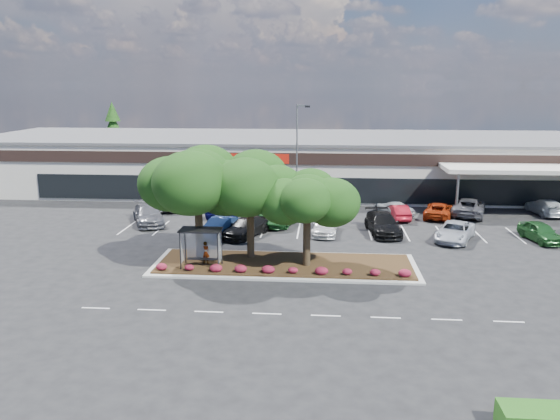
{
  "coord_description": "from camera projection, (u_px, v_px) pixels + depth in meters",
  "views": [
    {
      "loc": [
        0.54,
        -31.49,
        12.11
      ],
      "look_at": [
        -2.81,
        9.99,
        2.6
      ],
      "focal_mm": 35.0,
      "sensor_mm": 36.0,
      "label": 1
    }
  ],
  "objects": [
    {
      "name": "car_0",
      "position": [
        148.0,
        214.0,
        48.82
      ],
      "size": [
        4.55,
        6.28,
        1.69
      ],
      "primitive_type": "imported",
      "rotation": [
        0.0,
        0.0,
        0.42
      ],
      "color": "#595A61",
      "rests_on": "ground"
    },
    {
      "name": "car_10",
      "position": [
        228.0,
        207.0,
        51.84
      ],
      "size": [
        3.67,
        6.28,
        1.64
      ],
      "primitive_type": "imported",
      "rotation": [
        0.0,
        0.0,
        2.97
      ],
      "color": "navy",
      "rests_on": "ground"
    },
    {
      "name": "car_1",
      "position": [
        220.0,
        227.0,
        44.7
      ],
      "size": [
        3.23,
        5.01,
        1.56
      ],
      "primitive_type": "imported",
      "rotation": [
        0.0,
        0.0,
        -0.37
      ],
      "color": "navy",
      "rests_on": "ground"
    },
    {
      "name": "bus_shelter",
      "position": [
        201.0,
        237.0,
        36.28
      ],
      "size": [
        2.75,
        1.55,
        2.59
      ],
      "color": "black",
      "rests_on": "landscape_island"
    },
    {
      "name": "person_waiting",
      "position": [
        206.0,
        252.0,
        37.09
      ],
      "size": [
        0.64,
        0.5,
        1.56
      ],
      "primitive_type": "imported",
      "rotation": [
        0.0,
        0.0,
        2.9
      ],
      "color": "#594C47",
      "rests_on": "landscape_island"
    },
    {
      "name": "car_8",
      "position": [
        540.0,
        232.0,
        43.32
      ],
      "size": [
        2.68,
        4.75,
        1.53
      ],
      "primitive_type": "imported",
      "rotation": [
        0.0,
        0.0,
        0.2
      ],
      "color": "#1E5021",
      "rests_on": "ground"
    },
    {
      "name": "car_5",
      "position": [
        383.0,
        224.0,
        45.56
      ],
      "size": [
        3.0,
        6.07,
        1.7
      ],
      "primitive_type": "imported",
      "rotation": [
        0.0,
        0.0,
        0.11
      ],
      "color": "black",
      "rests_on": "ground"
    },
    {
      "name": "car_3",
      "position": [
        279.0,
        215.0,
        48.68
      ],
      "size": [
        4.5,
        6.75,
        1.72
      ],
      "primitive_type": "imported",
      "rotation": [
        0.0,
        0.0,
        -0.29
      ],
      "color": "#1D5423",
      "rests_on": "ground"
    },
    {
      "name": "car_13",
      "position": [
        394.0,
        208.0,
        52.09
      ],
      "size": [
        3.8,
        5.22,
        1.32
      ],
      "primitive_type": "imported",
      "rotation": [
        0.0,
        0.0,
        3.52
      ],
      "color": "#A1A8AC",
      "rests_on": "ground"
    },
    {
      "name": "car_12",
      "position": [
        296.0,
        200.0,
        54.76
      ],
      "size": [
        4.23,
        6.38,
        1.72
      ],
      "primitive_type": "imported",
      "rotation": [
        0.0,
        0.0,
        3.48
      ],
      "color": "maroon",
      "rests_on": "ground"
    },
    {
      "name": "car_2",
      "position": [
        246.0,
        227.0,
        44.8
      ],
      "size": [
        4.13,
        5.65,
        1.52
      ],
      "primitive_type": "imported",
      "rotation": [
        0.0,
        0.0,
        -0.43
      ],
      "color": "black",
      "rests_on": "ground"
    },
    {
      "name": "island_tree_east",
      "position": [
        307.0,
        218.0,
        36.2
      ],
      "size": [
        5.8,
        5.8,
        6.5
      ],
      "primitive_type": null,
      "color": "#183B10",
      "rests_on": "landscape_island"
    },
    {
      "name": "car_6",
      "position": [
        455.0,
        232.0,
        43.51
      ],
      "size": [
        4.42,
        5.85,
        1.48
      ],
      "primitive_type": "imported",
      "rotation": [
        0.0,
        0.0,
        -0.42
      ],
      "color": "silver",
      "rests_on": "ground"
    },
    {
      "name": "conifer_north_west",
      "position": [
        114.0,
        136.0,
        79.28
      ],
      "size": [
        4.4,
        4.4,
        10.0
      ],
      "primitive_type": "cone",
      "color": "#183B10",
      "rests_on": "ground"
    },
    {
      "name": "car_9",
      "position": [
        171.0,
        203.0,
        54.49
      ],
      "size": [
        2.48,
        5.1,
        1.4
      ],
      "primitive_type": "imported",
      "rotation": [
        0.0,
        0.0,
        3.11
      ],
      "color": "#4D4F54",
      "rests_on": "ground"
    },
    {
      "name": "lane_markings",
      "position": [
        314.0,
        241.0,
        43.48
      ],
      "size": [
        33.12,
        20.06,
        0.01
      ],
      "color": "silver",
      "rests_on": "ground"
    },
    {
      "name": "car_15",
      "position": [
        439.0,
        210.0,
        51.08
      ],
      "size": [
        3.75,
        5.6,
        1.43
      ],
      "primitive_type": "imported",
      "rotation": [
        0.0,
        0.0,
        2.85
      ],
      "color": "#9D2C0D",
      "rests_on": "ground"
    },
    {
      "name": "car_17",
      "position": [
        545.0,
        207.0,
        52.33
      ],
      "size": [
        2.62,
        5.39,
        1.51
      ],
      "primitive_type": "imported",
      "rotation": [
        0.0,
        0.0,
        3.24
      ],
      "color": "silver",
      "rests_on": "ground"
    },
    {
      "name": "ground",
      "position": [
        313.0,
        288.0,
        33.34
      ],
      "size": [
        160.0,
        160.0,
        0.0
      ],
      "primitive_type": "plane",
      "color": "black",
      "rests_on": "ground"
    },
    {
      "name": "light_pole",
      "position": [
        298.0,
        167.0,
        51.46
      ],
      "size": [
        1.43,
        0.59,
        10.45
      ],
      "rotation": [
        0.0,
        0.0,
        0.17
      ],
      "color": "#ABAAA5",
      "rests_on": "ground"
    },
    {
      "name": "car_4",
      "position": [
        325.0,
        225.0,
        45.55
      ],
      "size": [
        2.34,
        5.0,
        1.41
      ],
      "primitive_type": "imported",
      "rotation": [
        0.0,
        0.0,
        -0.08
      ],
      "color": "silver",
      "rests_on": "ground"
    },
    {
      "name": "shrub_row",
      "position": [
        282.0,
        269.0,
        35.23
      ],
      "size": [
        17.0,
        0.8,
        0.5
      ],
      "primitive_type": null,
      "color": "maroon",
      "rests_on": "landscape_island"
    },
    {
      "name": "car_14",
      "position": [
        399.0,
        212.0,
        50.5
      ],
      "size": [
        1.9,
        4.31,
        1.37
      ],
      "primitive_type": "imported",
      "rotation": [
        0.0,
        0.0,
        3.25
      ],
      "color": "maroon",
      "rests_on": "ground"
    },
    {
      "name": "landscape_island",
      "position": [
        285.0,
        265.0,
        37.36
      ],
      "size": [
        18.0,
        6.0,
        0.26
      ],
      "color": "#ABAAA5",
      "rests_on": "ground"
    },
    {
      "name": "island_tree_mid",
      "position": [
        250.0,
        206.0,
        37.88
      ],
      "size": [
        6.6,
        6.6,
        7.32
      ],
      "primitive_type": null,
      "color": "#183B10",
      "rests_on": "landscape_island"
    },
    {
      "name": "retail_store",
      "position": [
        320.0,
        162.0,
        65.58
      ],
      "size": [
        80.4,
        25.2,
        6.25
      ],
      "color": "beige",
      "rests_on": "ground"
    },
    {
      "name": "car_16",
      "position": [
        469.0,
        207.0,
        51.85
      ],
      "size": [
        4.55,
        6.7,
        1.7
      ],
      "primitive_type": "imported",
      "rotation": [
        0.0,
        0.0,
        2.84
      ],
      "color": "#57565D",
      "rests_on": "ground"
    },
    {
      "name": "island_tree_west",
      "position": [
        198.0,
        204.0,
        37.41
      ],
      "size": [
        7.2,
        7.2,
        7.89
      ],
      "primitive_type": null,
      "color": "#183B10",
      "rests_on": "landscape_island"
    }
  ]
}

